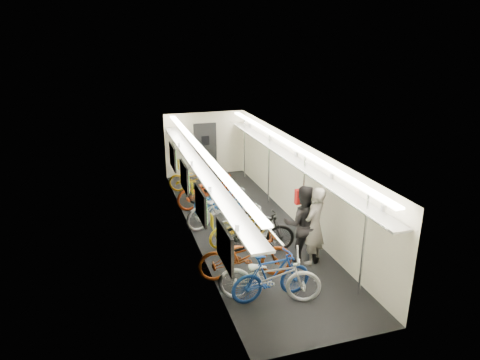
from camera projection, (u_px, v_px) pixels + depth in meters
train_car_shell at (226, 165)px, 11.99m from camera, size 10.00×10.00×10.00m
bicycle_0 at (269, 276)px, 8.56m from camera, size 2.19×1.42×1.09m
bicycle_1 at (272, 276)px, 8.62m from camera, size 1.75×0.59×1.04m
bicycle_2 at (246, 255)px, 9.35m from camera, size 2.19×1.00×1.11m
bicycle_3 at (258, 232)px, 10.49m from camera, size 1.87×0.92×1.09m
bicycle_4 at (238, 226)px, 10.97m from camera, size 1.84×1.05×0.91m
bicycle_5 at (245, 223)px, 11.05m from camera, size 1.67×0.52×1.00m
bicycle_6 at (220, 207)px, 11.94m from camera, size 2.23×1.23×1.11m
bicycle_7 at (222, 202)px, 12.41m from camera, size 1.76×0.97×1.02m
bicycle_8 at (210, 191)px, 13.19m from camera, size 2.14×0.89×1.10m
bicycle_9 at (213, 188)px, 13.60m from camera, size 1.69×0.61×1.00m
bicycle_10 at (194, 179)px, 14.52m from camera, size 1.89×1.28×0.94m
passenger_near at (314, 226)px, 9.85m from camera, size 0.82×0.77×1.89m
passenger_mid at (302, 224)px, 9.98m from camera, size 1.08×0.94×1.89m
backpack at (300, 197)px, 10.70m from camera, size 0.26×0.14×0.38m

